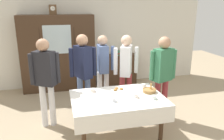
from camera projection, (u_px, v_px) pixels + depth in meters
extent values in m
plane|color=tan|center=(115.00, 130.00, 4.05)|extent=(12.00, 12.00, 0.00)
cube|color=silver|center=(91.00, 36.00, 6.13)|extent=(6.40, 0.10, 2.70)
cylinder|color=#3D2819|center=(84.00, 135.00, 3.27)|extent=(0.07, 0.07, 0.70)
cylinder|color=#3D2819|center=(161.00, 125.00, 3.55)|extent=(0.07, 0.07, 0.70)
cylinder|color=#3D2819|center=(79.00, 112.00, 3.98)|extent=(0.07, 0.07, 0.70)
cylinder|color=#3D2819|center=(144.00, 105.00, 4.26)|extent=(0.07, 0.07, 0.70)
cube|color=white|center=(118.00, 98.00, 3.66)|extent=(1.52, 1.04, 0.03)
cube|color=white|center=(127.00, 121.00, 3.21)|extent=(1.52, 0.01, 0.24)
cube|color=#3D2819|center=(58.00, 53.00, 5.76)|extent=(1.86, 0.45, 1.95)
cube|color=silver|center=(57.00, 40.00, 5.43)|extent=(0.67, 0.01, 0.70)
cube|color=black|center=(42.00, 60.00, 5.48)|extent=(0.01, 0.01, 1.56)
cube|color=black|center=(75.00, 58.00, 5.67)|extent=(0.01, 0.01, 1.56)
cube|color=brown|center=(53.00, 10.00, 5.43)|extent=(0.18, 0.10, 0.24)
cylinder|color=white|center=(53.00, 8.00, 5.38)|extent=(0.11, 0.01, 0.11)
cube|color=black|center=(53.00, 8.00, 5.37)|extent=(0.00, 0.00, 0.04)
cube|color=black|center=(54.00, 8.00, 5.37)|extent=(0.05, 0.00, 0.00)
cube|color=#3D2819|center=(117.00, 69.00, 6.33)|extent=(1.05, 0.35, 0.83)
cube|color=#3D754C|center=(118.00, 54.00, 6.21)|extent=(0.15, 0.19, 0.03)
cube|color=#99332D|center=(118.00, 53.00, 6.20)|extent=(0.13, 0.18, 0.04)
cube|color=#3D754C|center=(118.00, 52.00, 6.19)|extent=(0.13, 0.18, 0.03)
cube|color=#3D754C|center=(118.00, 51.00, 6.18)|extent=(0.13, 0.18, 0.02)
cylinder|color=silver|center=(153.00, 99.00, 3.58)|extent=(0.13, 0.13, 0.01)
cylinder|color=silver|center=(154.00, 97.00, 3.57)|extent=(0.08, 0.08, 0.05)
torus|color=silver|center=(156.00, 97.00, 3.58)|extent=(0.04, 0.01, 0.04)
cylinder|color=white|center=(143.00, 87.00, 4.09)|extent=(0.13, 0.13, 0.01)
cylinder|color=white|center=(144.00, 85.00, 4.09)|extent=(0.08, 0.08, 0.05)
torus|color=white|center=(145.00, 85.00, 4.09)|extent=(0.04, 0.01, 0.04)
cylinder|color=white|center=(113.00, 101.00, 3.49)|extent=(0.13, 0.13, 0.01)
cylinder|color=white|center=(113.00, 100.00, 3.48)|extent=(0.08, 0.08, 0.05)
torus|color=white|center=(115.00, 99.00, 3.49)|extent=(0.04, 0.01, 0.04)
cylinder|color=#47230F|center=(113.00, 98.00, 3.47)|extent=(0.06, 0.06, 0.01)
cylinder|color=white|center=(136.00, 97.00, 3.64)|extent=(0.13, 0.13, 0.01)
cylinder|color=white|center=(136.00, 96.00, 3.63)|extent=(0.08, 0.08, 0.05)
torus|color=white|center=(138.00, 95.00, 3.64)|extent=(0.04, 0.01, 0.04)
cylinder|color=white|center=(93.00, 92.00, 3.87)|extent=(0.13, 0.13, 0.01)
cylinder|color=white|center=(92.00, 90.00, 3.87)|extent=(0.08, 0.08, 0.05)
torus|color=white|center=(95.00, 90.00, 3.87)|extent=(0.04, 0.01, 0.04)
cylinder|color=#47230F|center=(92.00, 89.00, 3.86)|extent=(0.06, 0.06, 0.01)
cylinder|color=#9E7542|center=(149.00, 91.00, 3.85)|extent=(0.22, 0.22, 0.05)
torus|color=#9E7542|center=(149.00, 90.00, 3.85)|extent=(0.24, 0.24, 0.02)
cylinder|color=tan|center=(151.00, 87.00, 3.82)|extent=(0.02, 0.03, 0.12)
cylinder|color=tan|center=(151.00, 87.00, 3.84)|extent=(0.02, 0.04, 0.12)
cylinder|color=tan|center=(151.00, 86.00, 3.85)|extent=(0.02, 0.03, 0.12)
cylinder|color=white|center=(118.00, 90.00, 3.92)|extent=(0.28, 0.28, 0.01)
ellipsoid|color=#BC7F3D|center=(121.00, 89.00, 3.94)|extent=(0.07, 0.05, 0.04)
ellipsoid|color=#BC7F3D|center=(117.00, 88.00, 3.97)|extent=(0.07, 0.05, 0.04)
ellipsoid|color=#BC7F3D|center=(115.00, 90.00, 3.89)|extent=(0.07, 0.05, 0.04)
cube|color=silver|center=(102.00, 93.00, 3.83)|extent=(0.10, 0.01, 0.00)
ellipsoid|color=silver|center=(105.00, 92.00, 3.84)|extent=(0.03, 0.02, 0.01)
cube|color=silver|center=(79.00, 92.00, 3.86)|extent=(0.10, 0.01, 0.00)
ellipsoid|color=silver|center=(82.00, 92.00, 3.87)|extent=(0.03, 0.02, 0.01)
cylinder|color=slate|center=(81.00, 97.00, 4.45)|extent=(0.11, 0.11, 0.82)
cylinder|color=slate|center=(88.00, 96.00, 4.49)|extent=(0.11, 0.11, 0.82)
cube|color=#191E38|center=(83.00, 62.00, 4.27)|extent=(0.34, 0.41, 0.62)
sphere|color=tan|center=(82.00, 40.00, 4.15)|extent=(0.22, 0.22, 0.22)
cylinder|color=#191E38|center=(71.00, 63.00, 4.21)|extent=(0.08, 0.08, 0.56)
cylinder|color=#191E38|center=(94.00, 61.00, 4.32)|extent=(0.08, 0.08, 0.56)
cylinder|color=#933338|center=(157.00, 101.00, 4.31)|extent=(0.11, 0.11, 0.81)
cylinder|color=#933338|center=(164.00, 100.00, 4.34)|extent=(0.11, 0.11, 0.81)
cube|color=#33704C|center=(163.00, 65.00, 4.12)|extent=(0.41, 0.32, 0.61)
sphere|color=tan|center=(165.00, 43.00, 4.00)|extent=(0.22, 0.22, 0.22)
cylinder|color=#33704C|center=(152.00, 66.00, 4.07)|extent=(0.08, 0.08, 0.55)
cylinder|color=#33704C|center=(174.00, 64.00, 4.17)|extent=(0.08, 0.08, 0.55)
cylinder|color=#933338|center=(122.00, 93.00, 4.68)|extent=(0.11, 0.11, 0.80)
cylinder|color=#933338|center=(129.00, 93.00, 4.71)|extent=(0.11, 0.11, 0.80)
cube|color=silver|center=(126.00, 61.00, 4.50)|extent=(0.33, 0.41, 0.60)
sphere|color=#DBB293|center=(126.00, 41.00, 4.38)|extent=(0.22, 0.22, 0.22)
cylinder|color=silver|center=(116.00, 61.00, 4.45)|extent=(0.08, 0.08, 0.54)
cylinder|color=silver|center=(136.00, 60.00, 4.55)|extent=(0.08, 0.08, 0.54)
cylinder|color=silver|center=(44.00, 106.00, 4.08)|extent=(0.11, 0.11, 0.81)
cylinder|color=silver|center=(52.00, 105.00, 4.11)|extent=(0.11, 0.11, 0.81)
cube|color=#232328|center=(45.00, 68.00, 3.89)|extent=(0.41, 0.35, 0.61)
sphere|color=tan|center=(43.00, 45.00, 3.78)|extent=(0.22, 0.22, 0.22)
cylinder|color=#232328|center=(31.00, 69.00, 3.84)|extent=(0.08, 0.08, 0.55)
cylinder|color=#232328|center=(58.00, 68.00, 3.95)|extent=(0.08, 0.08, 0.55)
cylinder|color=silver|center=(100.00, 89.00, 4.96)|extent=(0.11, 0.11, 0.78)
cylinder|color=silver|center=(106.00, 88.00, 4.99)|extent=(0.11, 0.11, 0.78)
cube|color=slate|center=(103.00, 59.00, 4.78)|extent=(0.21, 0.36, 0.58)
sphere|color=tan|center=(103.00, 40.00, 4.67)|extent=(0.21, 0.21, 0.21)
cylinder|color=slate|center=(93.00, 59.00, 4.73)|extent=(0.08, 0.08, 0.53)
cylinder|color=slate|center=(113.00, 58.00, 4.83)|extent=(0.08, 0.08, 0.53)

